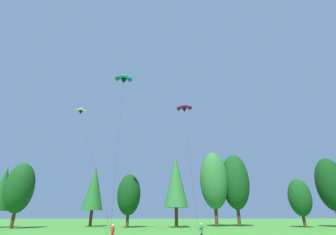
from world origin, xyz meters
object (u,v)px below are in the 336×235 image
at_px(parafoil_kite_high_teal, 124,79).
at_px(parafoil_kite_far_white, 81,111).
at_px(kite_flyer_near, 113,233).
at_px(parafoil_kite_mid_magenta, 184,108).
at_px(kite_flyer_mid, 201,231).

height_order(parafoil_kite_high_teal, parafoil_kite_far_white, parafoil_kite_high_teal).
bearing_deg(parafoil_kite_far_white, kite_flyer_near, -59.94).
bearing_deg(parafoil_kite_high_teal, parafoil_kite_mid_magenta, -7.70).
relative_size(kite_flyer_near, parafoil_kite_mid_magenta, 0.09).
bearing_deg(kite_flyer_mid, parafoil_kite_mid_magenta, 88.05).
distance_m(kite_flyer_mid, parafoil_kite_far_white, 28.45).
distance_m(parafoil_kite_mid_magenta, parafoil_kite_far_white, 17.56).
xyz_separation_m(kite_flyer_mid, parafoil_kite_high_teal, (-10.22, 14.35, 23.97)).
xyz_separation_m(kite_flyer_near, parafoil_kite_mid_magenta, (8.15, 14.53, 17.87)).
bearing_deg(kite_flyer_mid, parafoil_kite_far_white, 139.62).
bearing_deg(parafoil_kite_far_white, parafoil_kite_mid_magenta, -5.19).
xyz_separation_m(kite_flyer_mid, parafoil_kite_far_white, (-17.04, 14.49, 17.58)).
bearing_deg(parafoil_kite_mid_magenta, parafoil_kite_far_white, 174.81).
xyz_separation_m(kite_flyer_near, parafoil_kite_far_white, (-9.33, 16.12, 17.59)).
xyz_separation_m(kite_flyer_mid, parafoil_kite_mid_magenta, (0.44, 12.90, 17.86)).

